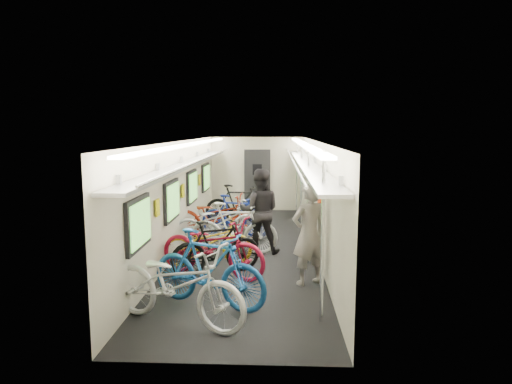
# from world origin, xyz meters

# --- Properties ---
(train_car_shell) EXTENTS (10.00, 10.00, 10.00)m
(train_car_shell) POSITION_xyz_m (-0.36, 0.71, 1.66)
(train_car_shell) COLOR black
(train_car_shell) RESTS_ON ground
(bicycle_0) EXTENTS (2.31, 1.61, 1.15)m
(bicycle_0) POSITION_xyz_m (-0.73, -3.95, 0.58)
(bicycle_0) COLOR silver
(bicycle_0) RESTS_ON ground
(bicycle_1) EXTENTS (2.01, 1.30, 1.18)m
(bicycle_1) POSITION_xyz_m (-0.39, -3.30, 0.59)
(bicycle_1) COLOR #1A549C
(bicycle_1) RESTS_ON ground
(bicycle_2) EXTENTS (2.23, 1.48, 1.11)m
(bicycle_2) POSITION_xyz_m (-0.52, -1.89, 0.55)
(bicycle_2) COLOR maroon
(bicycle_2) RESTS_ON ground
(bicycle_3) EXTENTS (1.76, 1.16, 1.03)m
(bicycle_3) POSITION_xyz_m (-0.47, -1.78, 0.51)
(bicycle_3) COLOR black
(bicycle_3) RESTS_ON ground
(bicycle_4) EXTENTS (1.85, 1.01, 0.92)m
(bicycle_4) POSITION_xyz_m (-0.71, -1.20, 0.46)
(bicycle_4) COLOR gold
(bicycle_4) RESTS_ON ground
(bicycle_5) EXTENTS (1.90, 0.57, 1.13)m
(bicycle_5) POSITION_xyz_m (-0.28, -0.43, 0.57)
(bicycle_5) COLOR #BDBDBF
(bicycle_5) RESTS_ON ground
(bicycle_6) EXTENTS (2.21, 1.50, 1.10)m
(bicycle_6) POSITION_xyz_m (-0.72, 0.23, 0.55)
(bicycle_6) COLOR #A5A5A9
(bicycle_6) RESTS_ON ground
(bicycle_7) EXTENTS (1.83, 0.88, 1.06)m
(bicycle_7) POSITION_xyz_m (-0.38, 1.15, 0.53)
(bicycle_7) COLOR navy
(bicycle_7) RESTS_ON ground
(bicycle_8) EXTENTS (2.24, 1.00, 1.14)m
(bicycle_8) POSITION_xyz_m (-0.82, 0.76, 0.57)
(bicycle_8) COLOR maroon
(bicycle_8) RESTS_ON ground
(bicycle_9) EXTENTS (1.94, 0.76, 1.14)m
(bicycle_9) POSITION_xyz_m (-0.42, 2.58, 0.57)
(bicycle_9) COLOR black
(bicycle_9) RESTS_ON ground
(passenger_near) EXTENTS (0.77, 0.67, 1.77)m
(passenger_near) POSITION_xyz_m (1.18, -2.22, 0.89)
(passenger_near) COLOR gray
(passenger_near) RESTS_ON ground
(passenger_mid) EXTENTS (0.90, 0.70, 1.83)m
(passenger_mid) POSITION_xyz_m (0.27, -0.23, 0.91)
(passenger_mid) COLOR black
(passenger_mid) RESTS_ON ground
(backpack) EXTENTS (0.29, 0.22, 0.38)m
(backpack) POSITION_xyz_m (1.57, -1.10, 1.28)
(backpack) COLOR red
(backpack) RESTS_ON passenger_near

